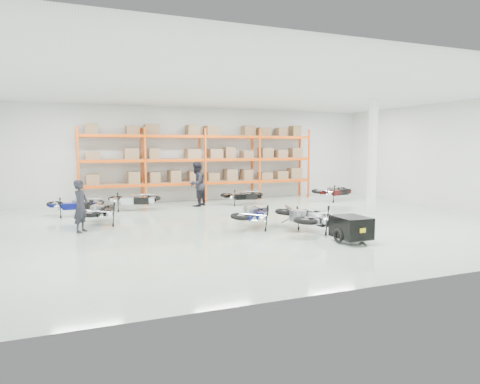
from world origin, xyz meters
name	(u,v)px	position (x,y,z in m)	size (l,w,h in m)	color
room	(258,158)	(0.00, 0.00, 2.25)	(18.00, 18.00, 18.00)	#B0C4B3
pallet_rack	(203,154)	(0.00, 6.45, 2.26)	(11.28, 0.98, 3.62)	#FF550D
structural_column	(372,156)	(5.20, 0.50, 2.25)	(0.25, 0.25, 4.50)	white
moto_blue_centre	(254,210)	(-0.46, -0.75, 0.58)	(0.85, 1.91, 1.16)	#081250
moto_silver_left	(303,212)	(0.62, -2.00, 0.62)	(0.90, 2.03, 1.24)	silver
moto_black_far_left	(100,208)	(-5.04, 1.76, 0.57)	(0.83, 1.87, 1.14)	black
moto_touring_right	(319,215)	(1.16, -2.11, 0.53)	(0.77, 1.74, 1.06)	black
trailer	(351,228)	(1.16, -3.71, 0.41)	(0.90, 1.70, 0.71)	black
moto_back_a	(75,201)	(-5.79, 4.00, 0.55)	(0.80, 1.80, 1.10)	navy
moto_back_b	(133,197)	(-3.55, 4.62, 0.57)	(0.83, 1.86, 1.14)	silver
moto_back_c	(243,193)	(1.31, 4.55, 0.52)	(0.76, 1.70, 1.04)	black
moto_back_d	(334,189)	(5.95, 4.21, 0.59)	(0.86, 1.93, 1.18)	#3E0C0C
person_left	(81,206)	(-5.68, 0.56, 0.81)	(0.59, 0.39, 1.61)	black
person_back	(197,184)	(-0.77, 4.83, 0.99)	(0.96, 0.75, 1.98)	black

